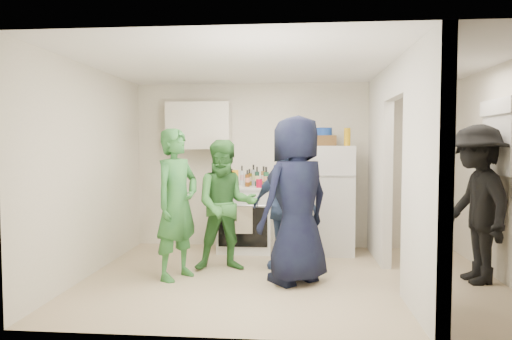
{
  "coord_description": "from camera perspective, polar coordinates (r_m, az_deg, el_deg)",
  "views": [
    {
      "loc": [
        0.05,
        -5.27,
        1.57
      ],
      "look_at": [
        -0.44,
        0.4,
        1.25
      ],
      "focal_mm": 32.0,
      "sensor_mm": 36.0,
      "label": 1
    }
  ],
  "objects": [
    {
      "name": "partition_pier_front",
      "position": [
        4.34,
        20.29,
        -1.2
      ],
      "size": [
        0.12,
        1.2,
        2.5
      ],
      "primitive_type": "cube",
      "color": "silver",
      "rests_on": "floor"
    },
    {
      "name": "blue_bowl",
      "position": [
        6.68,
        8.46,
        4.77
      ],
      "size": [
        0.24,
        0.24,
        0.11
      ],
      "primitive_type": "cylinder",
      "color": "navy",
      "rests_on": "wicker_basket"
    },
    {
      "name": "wall_right",
      "position": [
        5.78,
        28.92,
        -0.36
      ],
      "size": [
        0.0,
        3.4,
        3.4
      ],
      "primitive_type": "plane",
      "rotation": [
        1.57,
        0.0,
        -1.57
      ],
      "color": "silver",
      "rests_on": "floor"
    },
    {
      "name": "person_green_left",
      "position": [
        5.41,
        -9.86,
        -4.18
      ],
      "size": [
        0.67,
        0.76,
        1.75
      ],
      "primitive_type": "imported",
      "rotation": [
        0.0,
        0.0,
        1.08
      ],
      "color": "#357930",
      "rests_on": "floor"
    },
    {
      "name": "upper_cabinet",
      "position": [
        6.95,
        -7.12,
        5.5
      ],
      "size": [
        0.95,
        0.34,
        0.7
      ],
      "primitive_type": "cube",
      "color": "silver",
      "rests_on": "wall_back"
    },
    {
      "name": "wall_back",
      "position": [
        6.98,
        4.54,
        0.57
      ],
      "size": [
        4.8,
        0.0,
        4.8
      ],
      "primitive_type": "plane",
      "rotation": [
        1.57,
        0.0,
        0.0
      ],
      "color": "silver",
      "rests_on": "floor"
    },
    {
      "name": "yellow_cup_stack_stove",
      "position": [
        6.5,
        -2.6,
        -1.1
      ],
      "size": [
        0.09,
        0.09,
        0.25
      ],
      "primitive_type": "cylinder",
      "color": "yellow",
      "rests_on": "stove"
    },
    {
      "name": "ceiling",
      "position": [
        5.36,
        4.45,
        13.21
      ],
      "size": [
        4.8,
        4.8,
        0.0
      ],
      "primitive_type": "plane",
      "rotation": [
        3.14,
        0.0,
        0.0
      ],
      "color": "white",
      "rests_on": "wall_back"
    },
    {
      "name": "person_nook",
      "position": [
        5.75,
        25.84,
        -3.83
      ],
      "size": [
        0.77,
        1.22,
        1.79
      ],
      "primitive_type": "imported",
      "rotation": [
        0.0,
        0.0,
        -1.48
      ],
      "color": "black",
      "rests_on": "floor"
    },
    {
      "name": "bottle_g",
      "position": [
        6.81,
        0.95,
        -0.74
      ],
      "size": [
        0.08,
        0.08,
        0.29
      ],
      "primitive_type": "cylinder",
      "color": "olive",
      "rests_on": "stove"
    },
    {
      "name": "person_navy",
      "position": [
        5.18,
        5.05,
        -3.71
      ],
      "size": [
        1.09,
        1.06,
        1.89
      ],
      "primitive_type": "imported",
      "rotation": [
        0.0,
        0.0,
        -2.42
      ],
      "color": "black",
      "rests_on": "floor"
    },
    {
      "name": "stove",
      "position": [
        6.77,
        -1.33,
        -6.07
      ],
      "size": [
        0.8,
        0.67,
        0.96
      ],
      "primitive_type": "cube",
      "color": "white",
      "rests_on": "floor"
    },
    {
      "name": "bottle_f",
      "position": [
        6.7,
        0.13,
        -0.81
      ],
      "size": [
        0.06,
        0.06,
        0.29
      ],
      "primitive_type": "cylinder",
      "color": "#143728",
      "rests_on": "stove"
    },
    {
      "name": "bottle_i",
      "position": [
        6.81,
        -0.83,
        -0.91
      ],
      "size": [
        0.07,
        0.07,
        0.25
      ],
      "primitive_type": "cylinder",
      "color": "#59490F",
      "rests_on": "stove"
    },
    {
      "name": "nook_window_frame",
      "position": [
        5.94,
        27.93,
        3.62
      ],
      "size": [
        0.04,
        0.76,
        0.86
      ],
      "primitive_type": "cube",
      "color": "white",
      "rests_on": "wall_right"
    },
    {
      "name": "fridge",
      "position": [
        6.68,
        9.28,
        -3.66
      ],
      "size": [
        0.64,
        0.62,
        1.55
      ],
      "primitive_type": "cube",
      "color": "silver",
      "rests_on": "floor"
    },
    {
      "name": "wicker_basket",
      "position": [
        6.68,
        8.45,
        3.65
      ],
      "size": [
        0.35,
        0.25,
        0.15
      ],
      "primitive_type": "cube",
      "color": "brown",
      "rests_on": "fridge"
    },
    {
      "name": "person_green_center",
      "position": [
        5.7,
        -3.79,
        -4.41
      ],
      "size": [
        0.9,
        0.76,
        1.63
      ],
      "primitive_type": "imported",
      "rotation": [
        0.0,
        0.0,
        0.2
      ],
      "color": "#377A36",
      "rests_on": "floor"
    },
    {
      "name": "floor",
      "position": [
        5.5,
        4.34,
        -13.37
      ],
      "size": [
        4.8,
        4.8,
        0.0
      ],
      "primitive_type": "plane",
      "color": "tan",
      "rests_on": "ground"
    },
    {
      "name": "bottle_h",
      "position": [
        6.62,
        -4.17,
        -1.05
      ],
      "size": [
        0.06,
        0.06,
        0.25
      ],
      "primitive_type": "cylinder",
      "color": "white",
      "rests_on": "stove"
    },
    {
      "name": "spice_shelf",
      "position": [
        6.93,
        4.54,
        1.38
      ],
      "size": [
        0.35,
        0.08,
        0.03
      ],
      "primitive_type": "cube",
      "color": "olive",
      "rests_on": "wall_back"
    },
    {
      "name": "partition_header",
      "position": [
        5.45,
        17.4,
        10.78
      ],
      "size": [
        0.12,
        1.0,
        0.4
      ],
      "primitive_type": "cube",
      "color": "silver",
      "rests_on": "partition_pier_back"
    },
    {
      "name": "bottle_b",
      "position": [
        6.66,
        -3.03,
        -0.96
      ],
      "size": [
        0.07,
        0.07,
        0.26
      ],
      "primitive_type": "cylinder",
      "color": "#1C5420",
      "rests_on": "stove"
    },
    {
      "name": "bottle_j",
      "position": [
        6.55,
        1.28,
        -0.88
      ],
      "size": [
        0.08,
        0.08,
        0.29
      ],
      "primitive_type": "cylinder",
      "color": "#1B5132",
      "rests_on": "stove"
    },
    {
      "name": "bottle_e",
      "position": [
        6.87,
        -0.31,
        -0.61
      ],
      "size": [
        0.07,
        0.07,
        0.31
      ],
      "primitive_type": "cylinder",
      "color": "#9AA5AB",
      "rests_on": "stove"
    },
    {
      "name": "bottle_c",
      "position": [
        6.84,
        -1.77,
        -0.69
      ],
      "size": [
        0.06,
        0.06,
        0.3
      ],
      "primitive_type": "cylinder",
      "color": "silver",
      "rests_on": "stove"
    },
    {
      "name": "person_denim",
      "position": [
        5.8,
        3.46,
        -4.72
      ],
      "size": [
        0.97,
        0.76,
        1.54
      ],
      "primitive_type": "imported",
      "rotation": [
        0.0,
        0.0,
        -0.5
      ],
      "color": "#3B5281",
      "rests_on": "floor"
    },
    {
      "name": "yellow_cup_stack_top",
      "position": [
        6.55,
        11.34,
        4.07
      ],
      "size": [
        0.09,
        0.09,
        0.25
      ],
      "primitive_type": "cylinder",
      "color": "gold",
      "rests_on": "fridge"
    },
    {
      "name": "wall_clock",
      "position": [
        6.95,
        4.96,
        4.27
      ],
      "size": [
        0.22,
        0.02,
        0.22
      ],
      "primitive_type": "cylinder",
      "rotation": [
        1.57,
        0.0,
        0.0
      ],
      "color": "white",
      "rests_on": "wall_back"
    },
    {
      "name": "nook_valance",
      "position": [
        5.95,
        27.8,
        6.99
      ],
      "size": [
        0.04,
        0.82,
        0.18
      ],
      "primitive_type": "cube",
      "color": "white",
      "rests_on": "wall_right"
    },
    {
      "name": "bottle_a",
      "position": [
        6.87,
        -3.62,
        -0.85
      ],
      "size": [
        0.06,
        0.06,
        0.26
      ],
      "primitive_type": "cylinder",
      "color": "brown",
      "rests_on": "stove"
    },
    {
      "name": "wall_front",
      "position": [
        3.59,
        4.11,
        -1.9
      ],
      "size": [
        4.8,
        0.0,
        4.8
      ],
      "primitive_type": "plane",
      "rotation": [
        -1.57,
        0.0,
        0.0
      ],
      "color": "silver",
      "rests_on": "floor"
    },
    {
      "name": "bottle_d",
      "position": [
        6.64,
        -1.09,
        -1.05
      ],
      "size": [
        0.07,
        0.07,
        0.24
      ],
      "primitive_type": "cylinder",
      "color": "#603410",
      "rests_on": "stove"
    },
    {
      "name": "wall_left",
      "position": [
        5.82,
        -19.94,
        -0.13
      ],
      "size": [
        0.0,
        3.4,
        3.4
      ],
      "primitive_type": "plane",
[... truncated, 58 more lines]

